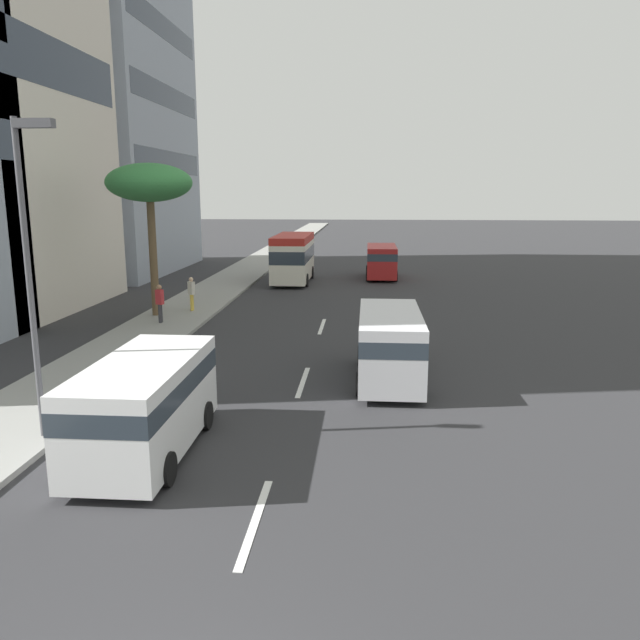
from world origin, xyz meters
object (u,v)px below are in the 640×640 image
object	(u,v)px
van_second	(390,342)
pedestrian_near_lamp	(192,292)
street_lamp	(30,249)
palm_tree	(149,185)
minibus_lead	(293,256)
pedestrian_mid_block	(160,302)
van_third	(145,401)
van_fourth	(382,260)

from	to	relation	value
van_second	pedestrian_near_lamp	xyz separation A→B (m)	(10.55, 9.46, -0.21)
street_lamp	palm_tree	bearing A→B (deg)	9.11
minibus_lead	pedestrian_near_lamp	size ratio (longest dim) A/B	4.05
minibus_lead	pedestrian_mid_block	size ratio (longest dim) A/B	3.90
pedestrian_near_lamp	street_lamp	distance (m)	16.61
minibus_lead	palm_tree	size ratio (longest dim) A/B	0.95
minibus_lead	van_third	size ratio (longest dim) A/B	1.29
pedestrian_mid_block	palm_tree	xyz separation A→B (m)	(1.74, 0.80, 5.18)
van_third	pedestrian_mid_block	distance (m)	14.32
pedestrian_near_lamp	minibus_lead	bearing A→B (deg)	106.31
minibus_lead	street_lamp	xyz separation A→B (m)	(-27.37, 2.78, 2.97)
pedestrian_near_lamp	palm_tree	size ratio (longest dim) A/B	0.23
pedestrian_mid_block	palm_tree	world-z (taller)	palm_tree
van_second	van_third	xyz separation A→B (m)	(-6.11, 5.81, 0.00)
van_fourth	pedestrian_near_lamp	size ratio (longest dim) A/B	3.10
pedestrian_mid_block	palm_tree	size ratio (longest dim) A/B	0.24
van_second	minibus_lead	bearing A→B (deg)	14.69
pedestrian_near_lamp	pedestrian_mid_block	xyz separation A→B (m)	(-2.99, 0.61, 0.04)
pedestrian_near_lamp	street_lamp	size ratio (longest dim) A/B	0.22
van_second	pedestrian_mid_block	distance (m)	12.59
van_second	van_fourth	world-z (taller)	van_fourth
van_third	van_fourth	bearing A→B (deg)	168.71
pedestrian_near_lamp	street_lamp	bearing A→B (deg)	-51.64
van_fourth	pedestrian_near_lamp	world-z (taller)	van_fourth
street_lamp	van_second	bearing A→B (deg)	-56.45
pedestrian_near_lamp	pedestrian_mid_block	size ratio (longest dim) A/B	0.96
van_fourth	street_lamp	xyz separation A→B (m)	(-29.77, 8.71, 3.39)
pedestrian_mid_block	street_lamp	size ratio (longest dim) A/B	0.23
van_third	street_lamp	xyz separation A→B (m)	(0.49, 2.67, 3.42)
minibus_lead	van_third	bearing A→B (deg)	-0.21
minibus_lead	van_third	distance (m)	27.86
van_third	van_fourth	size ratio (longest dim) A/B	1.01
palm_tree	street_lamp	world-z (taller)	street_lamp
minibus_lead	pedestrian_mid_block	distance (m)	14.86
street_lamp	van_third	bearing A→B (deg)	-100.34
street_lamp	van_fourth	bearing A→B (deg)	-16.31
pedestrian_near_lamp	palm_tree	xyz separation A→B (m)	(-1.25, 1.41, 5.23)
van_second	palm_tree	world-z (taller)	palm_tree
minibus_lead	street_lamp	bearing A→B (deg)	-5.79
minibus_lead	van_fourth	bearing A→B (deg)	112.02
van_third	palm_tree	xyz separation A→B (m)	(15.41, 5.07, 5.02)
pedestrian_near_lamp	street_lamp	world-z (taller)	street_lamp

